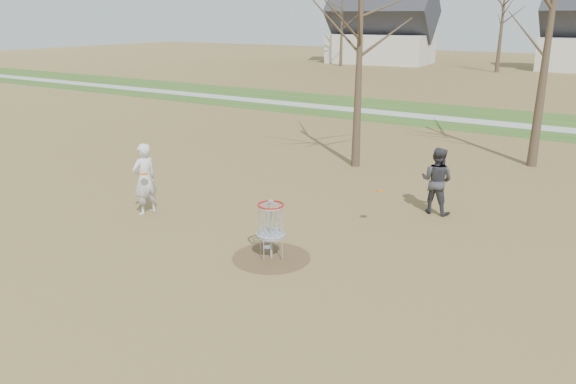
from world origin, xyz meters
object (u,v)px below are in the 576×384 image
Objects in this scene: player_standing at (145,179)px; disc_grounded at (268,247)px; disc_golf_basket at (271,220)px; player_throwing at (437,181)px.

player_standing reaches higher than disc_grounded.
disc_grounded is (4.24, -0.21, -0.99)m from player_standing.
player_standing is 4.36m from disc_grounded.
disc_grounded is 1.06m from disc_golf_basket.
disc_golf_basket is (4.63, -0.62, -0.09)m from player_standing.
disc_golf_basket is (0.38, -0.42, 0.89)m from disc_grounded.
player_standing is 4.67m from disc_golf_basket.
player_standing is 1.49× the size of disc_golf_basket.
player_standing is at bearing 36.28° from player_throwing.
player_throwing is (6.77, 4.41, -0.07)m from player_standing.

